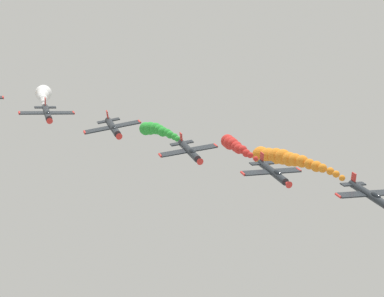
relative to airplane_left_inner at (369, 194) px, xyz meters
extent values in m
cylinder|color=#23282D|center=(0.00, -0.18, -0.03)|extent=(1.16, 9.00, 1.16)
cube|color=#23282D|center=(0.01, -0.58, -0.13)|extent=(9.20, 1.90, 0.70)
cylinder|color=red|center=(4.60, -0.58, 0.13)|extent=(0.38, 1.40, 0.38)
cube|color=#23282D|center=(0.00, -4.18, 0.02)|extent=(3.80, 1.20, 0.40)
cube|color=red|center=(-0.05, -4.28, 0.93)|extent=(0.23, 1.10, 1.61)
ellipsoid|color=black|center=(-0.03, 1.62, 0.46)|extent=(0.84, 2.20, 0.74)
sphere|color=orange|center=(0.15, -7.04, -0.01)|extent=(0.96, 0.96, 0.96)
sphere|color=orange|center=(0.10, -8.90, -0.04)|extent=(1.13, 1.13, 1.13)
sphere|color=orange|center=(0.06, -10.77, -0.20)|extent=(1.24, 1.24, 1.24)
sphere|color=orange|center=(0.40, -12.63, -0.29)|extent=(1.48, 1.48, 1.48)
sphere|color=orange|center=(0.47, -14.49, -0.61)|extent=(1.86, 1.86, 1.86)
sphere|color=orange|center=(0.76, -16.36, -0.79)|extent=(1.82, 1.82, 1.82)
sphere|color=orange|center=(1.15, -18.22, -0.88)|extent=(2.16, 2.16, 2.16)
sphere|color=orange|center=(1.52, -20.08, -1.19)|extent=(2.28, 2.28, 2.28)
sphere|color=orange|center=(1.66, -21.95, -1.65)|extent=(2.55, 2.55, 2.55)
sphere|color=orange|center=(2.02, -23.81, -1.78)|extent=(2.80, 2.80, 2.80)
sphere|color=orange|center=(2.48, -25.67, -2.18)|extent=(2.96, 2.96, 2.96)
sphere|color=orange|center=(3.13, -27.54, -2.76)|extent=(3.20, 3.20, 3.20)
sphere|color=orange|center=(3.78, -29.40, -3.05)|extent=(3.31, 3.31, 3.31)
cylinder|color=#23282D|center=(10.84, -9.27, 1.36)|extent=(1.14, 9.00, 1.14)
cone|color=red|center=(10.84, -4.17, 1.36)|extent=(1.09, 1.20, 1.09)
cube|color=#23282D|center=(10.84, -9.67, 1.26)|extent=(9.20, 1.90, 0.54)
cylinder|color=red|center=(6.24, -9.67, 1.08)|extent=(0.37, 1.40, 0.37)
cylinder|color=red|center=(15.44, -9.67, 1.45)|extent=(0.37, 1.40, 0.37)
cube|color=#23282D|center=(10.83, -13.27, 1.41)|extent=(3.80, 1.20, 0.33)
cube|color=red|center=(10.80, -13.37, 2.33)|extent=(0.20, 1.10, 1.60)
ellipsoid|color=black|center=(10.82, -7.47, 1.86)|extent=(0.83, 2.20, 0.73)
sphere|color=red|center=(10.68, -16.02, 1.25)|extent=(0.84, 0.84, 0.84)
sphere|color=red|center=(10.90, -17.77, 1.34)|extent=(1.01, 1.01, 1.01)
sphere|color=red|center=(10.87, -19.52, 1.12)|extent=(1.33, 1.33, 1.33)
sphere|color=red|center=(10.80, -21.27, 1.17)|extent=(1.48, 1.48, 1.48)
sphere|color=red|center=(10.80, -23.02, 0.79)|extent=(1.75, 1.75, 1.75)
sphere|color=red|center=(10.55, -24.77, 0.64)|extent=(1.94, 1.94, 1.94)
sphere|color=red|center=(10.53, -26.52, 0.65)|extent=(2.01, 2.01, 2.01)
sphere|color=red|center=(10.41, -28.28, 0.27)|extent=(2.46, 2.46, 2.46)
sphere|color=red|center=(10.24, -30.03, 0.12)|extent=(2.48, 2.48, 2.48)
cylinder|color=#23282D|center=(21.35, -17.84, 3.11)|extent=(1.19, 9.00, 1.19)
cone|color=red|center=(21.35, -12.74, 3.11)|extent=(1.13, 1.20, 1.13)
cube|color=#23282D|center=(21.34, -18.24, 3.01)|extent=(9.18, 1.90, 0.93)
cylinder|color=red|center=(16.76, -18.24, 3.38)|extent=(0.39, 1.40, 0.39)
cylinder|color=red|center=(25.93, -18.24, 2.63)|extent=(0.39, 1.40, 0.39)
cube|color=#23282D|center=(21.36, -21.84, 3.16)|extent=(3.80, 1.20, 0.49)
cube|color=red|center=(21.43, -21.94, 4.07)|extent=(0.27, 1.10, 1.61)
ellipsoid|color=black|center=(21.39, -16.04, 3.60)|extent=(0.85, 2.20, 0.76)
sphere|color=green|center=(21.34, -24.52, 3.09)|extent=(0.97, 0.97, 0.97)
sphere|color=green|center=(21.36, -26.20, 3.00)|extent=(1.18, 1.18, 1.18)
sphere|color=green|center=(21.69, -27.88, 2.90)|extent=(1.33, 1.33, 1.33)
sphere|color=green|center=(21.73, -29.55, 2.81)|extent=(1.41, 1.41, 1.41)
sphere|color=green|center=(22.13, -31.23, 2.57)|extent=(1.79, 1.79, 1.79)
sphere|color=green|center=(22.33, -32.91, 2.50)|extent=(1.87, 1.87, 1.87)
sphere|color=green|center=(22.61, -34.59, 2.30)|extent=(2.15, 2.15, 2.15)
sphere|color=green|center=(23.21, -36.26, 1.93)|extent=(2.41, 2.41, 2.41)
sphere|color=green|center=(23.69, -37.94, 1.46)|extent=(2.48, 2.48, 2.48)
cylinder|color=#23282D|center=(31.89, -26.26, 5.58)|extent=(1.22, 9.00, 1.22)
cone|color=red|center=(31.89, -21.16, 5.58)|extent=(1.16, 1.20, 1.16)
cube|color=#23282D|center=(31.88, -26.66, 5.48)|extent=(9.16, 1.90, 1.26)
cylinder|color=red|center=(27.31, -26.66, 6.02)|extent=(0.40, 1.40, 0.40)
cylinder|color=red|center=(36.45, -26.66, 4.94)|extent=(0.40, 1.40, 0.40)
cube|color=#23282D|center=(31.90, -30.26, 5.63)|extent=(3.79, 1.20, 0.63)
cube|color=red|center=(32.00, -30.36, 6.54)|extent=(0.33, 1.10, 1.61)
ellipsoid|color=black|center=(31.95, -24.46, 6.07)|extent=(0.88, 2.20, 0.79)
cylinder|color=#23282D|center=(41.66, -35.75, 6.42)|extent=(1.17, 9.00, 1.17)
cone|color=red|center=(41.66, -30.65, 6.42)|extent=(1.12, 1.20, 1.12)
cube|color=#23282D|center=(41.67, -36.15, 6.32)|extent=(9.19, 1.90, 0.83)
cylinder|color=red|center=(37.08, -36.15, 5.99)|extent=(0.38, 1.40, 0.38)
cylinder|color=red|center=(46.26, -36.15, 6.64)|extent=(0.38, 1.40, 0.38)
cube|color=#23282D|center=(41.66, -39.75, 6.47)|extent=(3.80, 1.20, 0.45)
cube|color=red|center=(41.60, -39.85, 7.38)|extent=(0.25, 1.10, 1.61)
ellipsoid|color=black|center=(41.63, -33.95, 6.91)|extent=(0.85, 2.20, 0.75)
sphere|color=white|center=(41.76, -42.36, 6.32)|extent=(0.88, 0.88, 0.88)
sphere|color=white|center=(41.71, -43.96, 6.52)|extent=(1.05, 1.05, 1.05)
sphere|color=white|center=(41.59, -45.57, 6.39)|extent=(1.24, 1.24, 1.24)
sphere|color=white|center=(41.47, -47.18, 6.34)|extent=(1.61, 1.61, 1.61)
sphere|color=white|center=(41.58, -48.79, 6.25)|extent=(1.67, 1.67, 1.67)
sphere|color=white|center=(41.49, -50.40, 6.11)|extent=(1.90, 1.90, 1.90)
sphere|color=white|center=(41.27, -52.01, 5.88)|extent=(2.17, 2.17, 2.17)
sphere|color=white|center=(41.12, -53.62, 5.69)|extent=(2.29, 2.29, 2.29)
sphere|color=white|center=(41.10, -55.23, 5.38)|extent=(2.50, 2.50, 2.50)
sphere|color=white|center=(40.89, -56.84, 5.30)|extent=(2.65, 2.65, 2.65)
sphere|color=white|center=(40.82, -58.45, 5.09)|extent=(3.01, 3.01, 3.01)
sphere|color=white|center=(40.81, -60.06, 4.64)|extent=(3.02, 3.02, 3.02)
sphere|color=white|center=(40.62, -61.67, 4.32)|extent=(3.24, 3.24, 3.24)
sphere|color=white|center=(40.47, -63.28, 4.03)|extent=(3.57, 3.57, 3.57)
cylinder|color=red|center=(48.77, -43.86, 7.86)|extent=(0.38, 1.40, 0.38)
camera|label=1|loc=(47.75, 68.67, 32.29)|focal=56.44mm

